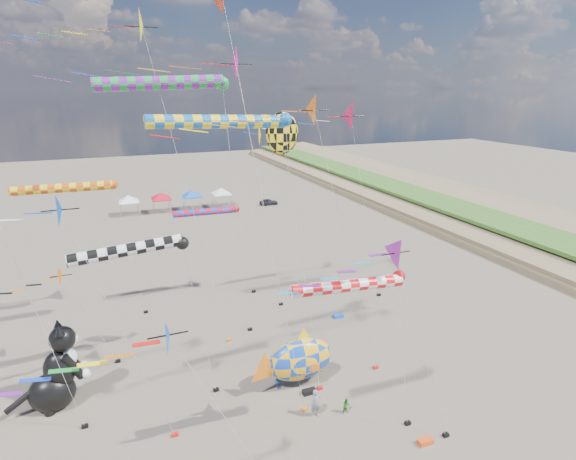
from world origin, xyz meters
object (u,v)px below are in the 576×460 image
Objects in this scene: person_adult at (316,403)px; child_green at (346,406)px; parked_car at (269,202)px; cat_inflatable at (53,367)px; child_blue at (279,381)px; fish_inflatable at (300,359)px.

child_green is (1.90, -0.46, -0.42)m from person_adult.
child_green is at bearing 164.95° from parked_car.
cat_inflatable is 5.09× the size of child_blue.
fish_inflatable is 2.06m from child_blue.
cat_inflatable is 1.78× the size of parked_car.
cat_inflatable is 15.60m from fish_inflatable.
child_blue is at bearing 160.48° from parked_car.
cat_inflatable is 3.09× the size of person_adult.
fish_inflatable is at bearing 85.56° from person_adult.
child_blue is 50.36m from parked_car.
cat_inflatable reaches higher than parked_car.
parked_car is (29.93, 44.00, -2.32)m from cat_inflatable.
parked_car is at bearing 74.64° from person_adult.
child_green is 53.21m from parked_car.
person_adult is 2.00m from child_green.
cat_inflatable reaches higher than fish_inflatable.
parked_car is (14.83, 47.84, -1.45)m from fish_inflatable.
parked_car is at bearing 46.36° from child_blue.
cat_inflatable is 5.64× the size of child_green.
cat_inflatable is at bearing 155.60° from person_adult.
person_adult reaches higher than child_blue.
parked_car reaches higher than child_green.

